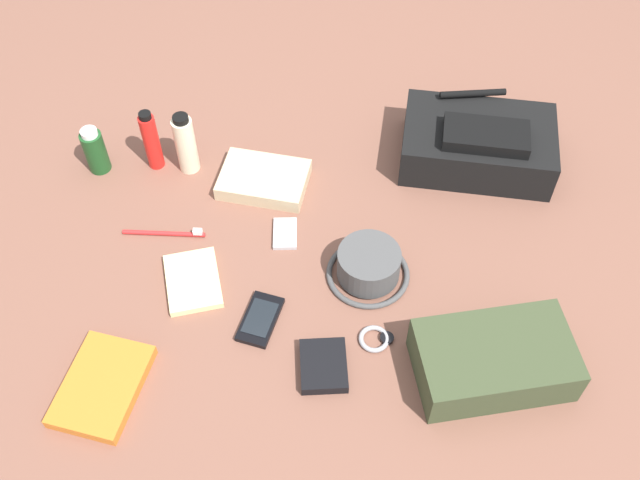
{
  "coord_description": "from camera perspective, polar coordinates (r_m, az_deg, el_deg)",
  "views": [
    {
      "loc": [
        -0.07,
        -0.96,
        1.28
      ],
      "look_at": [
        0.0,
        0.0,
        0.04
      ],
      "focal_mm": 41.08,
      "sensor_mm": 36.0,
      "label": 1
    }
  ],
  "objects": [
    {
      "name": "ground_plane",
      "position": [
        1.61,
        0.0,
        -1.13
      ],
      "size": [
        2.64,
        2.02,
        0.02
      ],
      "primitive_type": "cube",
      "color": "brown",
      "rests_on": "ground"
    },
    {
      "name": "backpack",
      "position": [
        1.78,
        12.2,
        7.36
      ],
      "size": [
        0.39,
        0.3,
        0.13
      ],
      "color": "black",
      "rests_on": "ground_plane"
    },
    {
      "name": "toiletry_pouch",
      "position": [
        1.45,
        13.33,
        -8.98
      ],
      "size": [
        0.31,
        0.24,
        0.09
      ],
      "color": "#384228",
      "rests_on": "ground_plane"
    },
    {
      "name": "bucket_hat",
      "position": [
        1.54,
        3.8,
        -2.05
      ],
      "size": [
        0.18,
        0.18,
        0.07
      ],
      "color": "#494949",
      "rests_on": "ground_plane"
    },
    {
      "name": "shampoo_bottle",
      "position": [
        1.8,
        -17.12,
        6.68
      ],
      "size": [
        0.05,
        0.05,
        0.12
      ],
      "color": "#19471E",
      "rests_on": "ground_plane"
    },
    {
      "name": "sunscreen_spray",
      "position": [
        1.76,
        -13.01,
        7.55
      ],
      "size": [
        0.04,
        0.04,
        0.16
      ],
      "color": "red",
      "rests_on": "ground_plane"
    },
    {
      "name": "lotion_bottle",
      "position": [
        1.74,
        -10.43,
        7.38
      ],
      "size": [
        0.05,
        0.05,
        0.16
      ],
      "color": "beige",
      "rests_on": "ground_plane"
    },
    {
      "name": "paperback_novel",
      "position": [
        1.48,
        -16.6,
        -10.86
      ],
      "size": [
        0.2,
        0.23,
        0.03
      ],
      "color": "orange",
      "rests_on": "ground_plane"
    },
    {
      "name": "cell_phone",
      "position": [
        1.5,
        -4.68,
        -6.17
      ],
      "size": [
        0.1,
        0.14,
        0.01
      ],
      "color": "black",
      "rests_on": "ground_plane"
    },
    {
      "name": "media_player",
      "position": [
        1.63,
        -2.74,
        0.49
      ],
      "size": [
        0.06,
        0.09,
        0.01
      ],
      "color": "#B7B7BC",
      "rests_on": "ground_plane"
    },
    {
      "name": "wristwatch",
      "position": [
        1.48,
        4.37,
        -7.68
      ],
      "size": [
        0.07,
        0.06,
        0.01
      ],
      "color": "#99999E",
      "rests_on": "ground_plane"
    },
    {
      "name": "toothbrush",
      "position": [
        1.66,
        -11.73,
        0.53
      ],
      "size": [
        0.18,
        0.03,
        0.02
      ],
      "color": "red",
      "rests_on": "ground_plane"
    },
    {
      "name": "wallet",
      "position": [
        1.44,
        0.28,
        -9.77
      ],
      "size": [
        0.09,
        0.11,
        0.02
      ],
      "primitive_type": "cube",
      "rotation": [
        0.0,
        0.0,
        -0.02
      ],
      "color": "black",
      "rests_on": "ground_plane"
    },
    {
      "name": "notepad",
      "position": [
        1.57,
        -9.87,
        -3.17
      ],
      "size": [
        0.13,
        0.16,
        0.02
      ],
      "primitive_type": "cube",
      "rotation": [
        0.0,
        0.0,
        0.15
      ],
      "color": "beige",
      "rests_on": "ground_plane"
    },
    {
      "name": "folded_towel",
      "position": [
        1.72,
        -4.4,
        4.71
      ],
      "size": [
        0.23,
        0.19,
        0.04
      ],
      "primitive_type": "cube",
      "rotation": [
        0.0,
        0.0,
        -0.28
      ],
      "color": "#C6B289",
      "rests_on": "ground_plane"
    }
  ]
}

